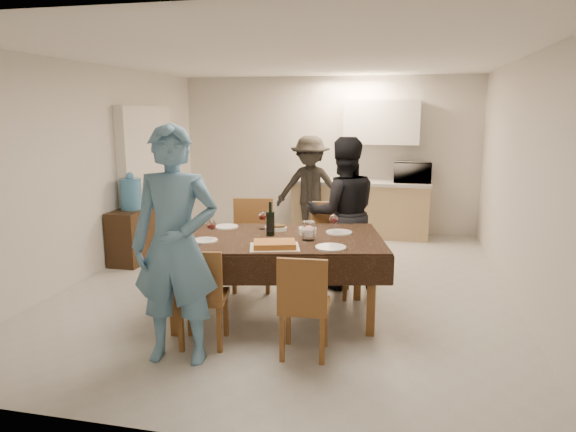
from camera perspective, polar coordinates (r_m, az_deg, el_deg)
name	(u,v)px	position (r m, az deg, el deg)	size (l,w,h in m)	color
floor	(289,284)	(6.18, 0.15, -7.56)	(5.00, 6.00, 0.02)	#B0B0AB
ceiling	(289,58)	(5.87, 0.17, 17.20)	(5.00, 6.00, 0.02)	white
wall_back	(327,155)	(8.82, 4.39, 6.82)	(5.00, 0.02, 2.60)	beige
wall_front	(179,238)	(3.07, -12.02, -2.36)	(5.00, 0.02, 2.60)	beige
wall_left	(94,170)	(6.87, -20.74, 4.76)	(0.02, 6.00, 2.60)	beige
wall_right	(524,182)	(5.88, 24.74, 3.43)	(0.02, 6.00, 2.60)	beige
stub_partition	(147,178)	(7.88, -15.37, 4.05)	(0.15, 1.40, 2.10)	silver
kitchen_base_cabinet	(360,210)	(8.56, 7.97, 0.71)	(2.20, 0.60, 0.86)	#A08360
kitchen_worktop	(360,182)	(8.48, 8.06, 3.73)	(2.24, 0.64, 0.05)	#B0AFAB
upper_cabinet	(382,122)	(8.53, 10.36, 10.21)	(1.20, 0.34, 0.70)	white
dining_table	(274,241)	(5.03, -1.55, -2.75)	(2.31, 1.65, 0.82)	black
chair_near_left	(199,288)	(4.48, -9.84, -7.89)	(0.47, 0.47, 0.48)	brown
chair_near_right	(303,296)	(4.23, 1.66, -8.91)	(0.43, 0.43, 0.48)	brown
chair_far_left	(250,238)	(5.80, -4.29, -2.42)	(0.55, 0.55, 0.55)	brown
chair_far_right	(329,243)	(5.61, 4.56, -2.96)	(0.48, 0.48, 0.55)	brown
console	(134,235)	(7.30, -16.78, -2.09)	(0.39, 0.79, 0.73)	#312010
water_jug	(131,194)	(7.19, -17.05, 2.37)	(0.28, 0.28, 0.42)	#4993CD
wine_bottle	(270,219)	(5.04, -1.98, -0.31)	(0.08, 0.08, 0.34)	black
water_pitcher	(308,231)	(4.88, 2.28, -1.65)	(0.12, 0.12, 0.18)	white
savoury_tart	(275,244)	(4.63, -1.51, -3.17)	(0.44, 0.33, 0.06)	#BE7A37
salad_bowl	(308,231)	(5.12, 2.19, -1.66)	(0.18, 0.18, 0.07)	white
mushroom_dish	(276,229)	(5.29, -1.34, -1.40)	(0.21, 0.21, 0.04)	white
wine_glass_a	(212,230)	(4.93, -8.49, -1.55)	(0.09, 0.09, 0.20)	white
wine_glass_b	(334,224)	(5.14, 5.08, -0.90)	(0.09, 0.09, 0.20)	white
wine_glass_c	(262,220)	(5.33, -2.86, -0.46)	(0.09, 0.09, 0.19)	white
plate_near_left	(205,240)	(4.93, -9.21, -2.68)	(0.24, 0.24, 0.01)	white
plate_near_right	(331,247)	(4.62, 4.77, -3.50)	(0.28, 0.28, 0.02)	white
plate_far_left	(226,227)	(5.47, -6.89, -1.18)	(0.25, 0.25, 0.01)	white
plate_far_right	(339,232)	(5.20, 5.68, -1.82)	(0.26, 0.26, 0.02)	white
microwave	(413,172)	(8.44, 13.67, 4.75)	(0.58, 0.39, 0.32)	white
person_near	(175,246)	(4.20, -12.41, -3.25)	(0.71, 0.46, 1.94)	#5686AB
person_far	(343,213)	(5.93, 6.10, 0.30)	(0.85, 0.66, 1.75)	black
person_kitchen	(310,188)	(8.15, 2.45, 3.10)	(1.07, 0.61, 1.65)	black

